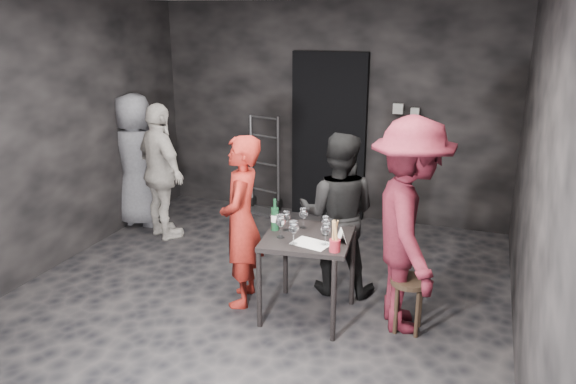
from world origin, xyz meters
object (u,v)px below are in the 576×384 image
(tasting_table, at_px, (308,246))
(wine_bottle, at_px, (275,218))
(server_red, at_px, (241,219))
(woman_black, at_px, (338,212))
(bystander_grey, at_px, (135,154))
(man_maroon, at_px, (410,206))
(breadstick_cup, at_px, (335,237))
(bystander_cream, at_px, (161,168))
(hand_truck, at_px, (264,194))
(stool, at_px, (409,291))

(tasting_table, distance_m, wine_bottle, 0.37)
(server_red, relative_size, woman_black, 1.03)
(bystander_grey, bearing_deg, man_maroon, 154.97)
(wine_bottle, relative_size, breadstick_cup, 1.02)
(tasting_table, relative_size, server_red, 0.47)
(tasting_table, xyz_separation_m, bystander_cream, (-2.15, 1.17, 0.19))
(bystander_cream, bearing_deg, hand_truck, -89.85)
(stool, bearing_deg, woman_black, 145.82)
(stool, bearing_deg, hand_truck, 133.44)
(wine_bottle, bearing_deg, server_red, 177.01)
(woman_black, relative_size, breadstick_cup, 5.69)
(woman_black, bearing_deg, stool, 140.42)
(hand_truck, distance_m, bystander_cream, 1.60)
(hand_truck, height_order, stool, hand_truck)
(stool, height_order, woman_black, woman_black)
(tasting_table, relative_size, bystander_cream, 0.45)
(breadstick_cup, bearing_deg, stool, 26.64)
(wine_bottle, distance_m, breadstick_cup, 0.66)
(tasting_table, relative_size, wine_bottle, 2.67)
(breadstick_cup, bearing_deg, bystander_cream, 150.12)
(hand_truck, distance_m, breadstick_cup, 3.23)
(stool, bearing_deg, bystander_grey, 158.43)
(man_maroon, xyz_separation_m, breadstick_cup, (-0.52, -0.36, -0.19))
(stool, relative_size, bystander_grey, 0.26)
(bystander_cream, bearing_deg, man_maroon, -168.44)
(hand_truck, bearing_deg, tasting_table, -43.85)
(stool, distance_m, bystander_cream, 3.26)
(server_red, height_order, bystander_grey, bystander_grey)
(woman_black, xyz_separation_m, bystander_cream, (-2.26, 0.61, 0.06))
(server_red, relative_size, bystander_cream, 0.95)
(tasting_table, height_order, man_maroon, man_maroon)
(hand_truck, relative_size, man_maroon, 0.60)
(stool, xyz_separation_m, breadstick_cup, (-0.57, -0.28, 0.51))
(breadstick_cup, bearing_deg, hand_truck, 122.40)
(stool, relative_size, man_maroon, 0.22)
(tasting_table, height_order, stool, tasting_table)
(tasting_table, bearing_deg, woman_black, 78.90)
(man_maroon, bearing_deg, hand_truck, 24.32)
(server_red, distance_m, woman_black, 0.90)
(woman_black, relative_size, man_maroon, 0.73)
(tasting_table, xyz_separation_m, man_maroon, (0.82, 0.12, 0.42))
(hand_truck, height_order, bystander_cream, bystander_cream)
(bystander_grey, bearing_deg, stool, 154.12)
(hand_truck, xyz_separation_m, server_red, (0.76, -2.39, 0.57))
(man_maroon, height_order, bystander_cream, man_maroon)
(man_maroon, relative_size, bystander_cream, 1.27)
(hand_truck, distance_m, woman_black, 2.47)
(woman_black, distance_m, bystander_grey, 2.93)
(breadstick_cup, bearing_deg, tasting_table, 140.93)
(tasting_table, xyz_separation_m, breadstick_cup, (0.30, -0.24, 0.22))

